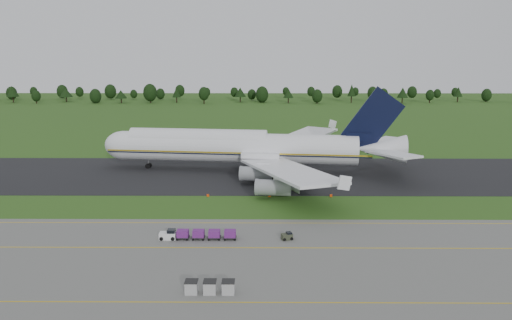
{
  "coord_description": "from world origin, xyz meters",
  "views": [
    {
      "loc": [
        6.22,
        -97.42,
        30.62
      ],
      "look_at": [
        5.53,
        2.0,
        9.38
      ],
      "focal_mm": 35.0,
      "sensor_mm": 36.0,
      "label": 1
    }
  ],
  "objects_px": {
    "utility_cart": "(287,237)",
    "uld_row": "(210,287)",
    "edge_markers": "(269,196)",
    "aircraft": "(244,147)",
    "baggage_train": "(197,234)"
  },
  "relations": [
    {
      "from": "aircraft",
      "to": "baggage_train",
      "type": "xyz_separation_m",
      "value": [
        -6.36,
        -50.19,
        -5.58
      ]
    },
    {
      "from": "aircraft",
      "to": "utility_cart",
      "type": "bearing_deg",
      "value": -80.08
    },
    {
      "from": "utility_cart",
      "to": "uld_row",
      "type": "height_order",
      "value": "uld_row"
    },
    {
      "from": "utility_cart",
      "to": "uld_row",
      "type": "relative_size",
      "value": 0.32
    },
    {
      "from": "aircraft",
      "to": "utility_cart",
      "type": "distance_m",
      "value": 51.41
    },
    {
      "from": "baggage_train",
      "to": "uld_row",
      "type": "distance_m",
      "value": 19.73
    },
    {
      "from": "utility_cart",
      "to": "edge_markers",
      "type": "relative_size",
      "value": 0.08
    },
    {
      "from": "aircraft",
      "to": "baggage_train",
      "type": "distance_m",
      "value": 50.9
    },
    {
      "from": "uld_row",
      "to": "aircraft",
      "type": "bearing_deg",
      "value": 88.14
    },
    {
      "from": "edge_markers",
      "to": "baggage_train",
      "type": "bearing_deg",
      "value": -116.51
    },
    {
      "from": "utility_cart",
      "to": "edge_markers",
      "type": "distance_m",
      "value": 25.74
    },
    {
      "from": "utility_cart",
      "to": "aircraft",
      "type": "bearing_deg",
      "value": 99.92
    },
    {
      "from": "utility_cart",
      "to": "uld_row",
      "type": "distance_m",
      "value": 22.15
    },
    {
      "from": "uld_row",
      "to": "edge_markers",
      "type": "xyz_separation_m",
      "value": [
        8.63,
        44.82,
        -0.63
      ]
    },
    {
      "from": "utility_cart",
      "to": "uld_row",
      "type": "xyz_separation_m",
      "value": [
        -11.05,
        -19.19,
        0.35
      ]
    }
  ]
}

